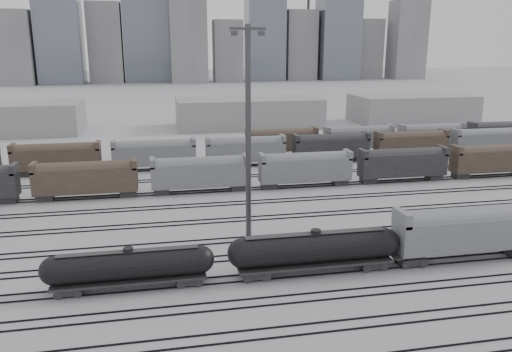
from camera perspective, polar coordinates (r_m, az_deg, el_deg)
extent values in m
plane|color=silver|center=(50.87, 7.22, -11.33)|extent=(900.00, 900.00, 0.00)
cube|color=black|center=(42.86, 11.42, -16.72)|extent=(220.00, 0.07, 0.16)
cube|color=black|center=(44.00, 10.69, -15.79)|extent=(220.00, 0.07, 0.16)
cube|color=black|center=(46.89, 9.06, -13.68)|extent=(220.00, 0.07, 0.16)
cube|color=black|center=(48.07, 8.46, -12.90)|extent=(220.00, 0.07, 0.16)
cube|color=black|center=(51.08, 7.12, -11.12)|extent=(220.00, 0.07, 0.16)
cube|color=black|center=(52.31, 6.63, -10.45)|extent=(220.00, 0.07, 0.16)
cube|color=black|center=(55.41, 5.51, -8.94)|extent=(220.00, 0.07, 0.16)
cube|color=black|center=(56.67, 5.09, -8.37)|extent=(220.00, 0.07, 0.16)
cube|color=black|center=(59.84, 4.15, -7.07)|extent=(220.00, 0.07, 0.16)
cube|color=black|center=(61.13, 3.79, -6.59)|extent=(220.00, 0.07, 0.16)
cube|color=black|center=(66.18, 2.57, -4.88)|extent=(220.00, 0.07, 0.16)
cube|color=black|center=(67.50, 2.28, -4.48)|extent=(220.00, 0.07, 0.16)
cube|color=black|center=(72.65, 1.27, -3.07)|extent=(220.00, 0.07, 0.16)
cube|color=black|center=(73.98, 1.03, -2.74)|extent=(220.00, 0.07, 0.16)
cube|color=black|center=(79.20, 0.19, -1.56)|extent=(220.00, 0.07, 0.16)
cube|color=black|center=(80.55, -0.01, -1.28)|extent=(220.00, 0.07, 0.16)
cube|color=black|center=(86.78, -0.84, -0.11)|extent=(220.00, 0.07, 0.16)
cube|color=black|center=(88.14, -1.00, 0.12)|extent=(220.00, 0.07, 0.16)
cube|color=black|center=(94.42, -1.70, 1.10)|extent=(220.00, 0.07, 0.16)
cube|color=black|center=(95.80, -1.84, 1.30)|extent=(220.00, 0.07, 0.16)
cube|color=black|center=(102.12, -2.43, 2.13)|extent=(220.00, 0.07, 0.16)
cube|color=black|center=(103.51, -2.55, 2.30)|extent=(220.00, 0.07, 0.16)
cube|color=black|center=(50.12, -20.57, -11.99)|extent=(2.38, 1.92, 0.64)
cube|color=black|center=(49.37, -7.65, -11.54)|extent=(2.38, 1.92, 0.64)
cube|color=black|center=(49.25, -14.19, -11.36)|extent=(14.20, 2.47, 0.23)
cylinder|color=black|center=(48.63, -14.30, -9.81)|extent=(13.28, 2.66, 2.66)
sphere|color=black|center=(49.54, -22.09, -10.00)|extent=(2.66, 2.66, 2.66)
sphere|color=black|center=(48.62, -6.36, -9.42)|extent=(2.66, 2.66, 2.66)
cylinder|color=black|center=(48.06, -14.41, -8.21)|extent=(0.92, 0.92, 0.46)
cube|color=black|center=(48.09, -14.40, -8.31)|extent=(12.83, 0.82, 0.05)
cube|color=black|center=(50.05, -0.08, -10.95)|extent=(2.65, 2.14, 0.71)
cube|color=black|center=(53.52, 13.07, -9.59)|extent=(2.65, 2.14, 0.71)
cube|color=black|center=(51.24, 6.75, -9.80)|extent=(15.79, 2.75, 0.25)
cylinder|color=black|center=(50.59, 6.80, -8.12)|extent=(14.77, 2.95, 2.95)
sphere|color=black|center=(48.95, -1.56, -8.81)|extent=(2.95, 2.95, 2.95)
sphere|color=black|center=(53.20, 14.46, -7.33)|extent=(2.95, 2.95, 2.95)
cylinder|color=black|center=(49.98, 6.86, -6.39)|extent=(1.02, 1.02, 0.51)
cube|color=black|center=(50.02, 6.85, -6.50)|extent=(14.26, 0.92, 0.06)
cube|color=black|center=(55.32, 17.20, -9.03)|extent=(2.76, 2.23, 0.74)
cube|color=gray|center=(57.61, 23.01, -5.94)|extent=(15.91, 3.18, 3.39)
cylinder|color=gray|center=(57.20, 23.13, -4.75)|extent=(14.42, 3.08, 3.08)
cube|color=gray|center=(53.11, 16.35, -4.63)|extent=(0.74, 3.18, 1.48)
cone|color=black|center=(58.33, 22.81, -7.85)|extent=(2.55, 2.55, 0.95)
cylinder|color=#3B3B3E|center=(56.07, -0.89, 4.42)|extent=(0.63, 0.63, 24.46)
cube|color=#3B3B3E|center=(55.21, -0.94, 16.49)|extent=(3.91, 0.29, 0.29)
cube|color=#3B3B3E|center=(54.95, -2.51, 15.98)|extent=(0.68, 0.49, 0.49)
cube|color=#3B3B3E|center=(55.47, 0.61, 15.98)|extent=(0.68, 0.49, 0.49)
cube|color=brown|center=(78.56, -18.86, -0.44)|extent=(15.00, 3.00, 5.60)
cube|color=gray|center=(77.98, -6.41, 0.16)|extent=(15.00, 3.00, 5.60)
cube|color=gray|center=(81.05, 5.65, 0.74)|extent=(15.00, 3.00, 5.60)
cube|color=black|center=(87.38, 16.40, 1.22)|extent=(15.00, 3.00, 5.60)
cube|color=brown|center=(96.33, 25.43, 1.60)|extent=(15.00, 3.00, 5.60)
cube|color=brown|center=(95.09, -21.82, 1.82)|extent=(15.00, 3.00, 5.60)
cube|color=gray|center=(93.35, -11.53, 2.36)|extent=(15.00, 3.00, 5.60)
cube|color=gray|center=(94.68, -1.19, 2.83)|extent=(15.00, 3.00, 5.60)
cube|color=black|center=(98.95, 8.57, 3.18)|extent=(15.00, 3.00, 5.60)
cube|color=brown|center=(105.82, 17.30, 3.42)|extent=(15.00, 3.00, 5.60)
cube|color=gray|center=(114.81, 24.82, 3.57)|extent=(15.00, 3.00, 5.60)
cube|color=brown|center=(104.19, 2.95, 3.90)|extent=(15.00, 3.00, 5.60)
cube|color=gray|center=(109.49, 11.64, 4.15)|extent=(15.00, 3.00, 5.60)
cube|color=gray|center=(117.05, 19.37, 4.28)|extent=(15.00, 3.00, 5.60)
cube|color=black|center=(126.45, 26.06, 4.34)|extent=(15.00, 3.00, 5.60)
cube|color=#949497|center=(141.69, -0.87, 7.27)|extent=(40.00, 18.00, 8.00)
cube|color=#949497|center=(158.31, 17.40, 7.39)|extent=(35.00, 18.00, 8.00)
cube|color=gray|center=(333.10, -25.69, 13.05)|extent=(22.00, 17.60, 42.00)
cube|color=slate|center=(328.46, -21.67, 16.77)|extent=(25.00, 20.00, 80.00)
cube|color=gray|center=(324.72, -16.93, 14.36)|extent=(20.00, 16.00, 48.00)
cube|color=slate|center=(324.34, -12.61, 18.79)|extent=(28.00, 22.40, 95.00)
cube|color=gray|center=(324.01, -7.84, 15.90)|extent=(22.00, 17.60, 60.00)
cube|color=gray|center=(326.42, -3.26, 14.06)|extent=(18.00, 14.40, 38.00)
cube|color=slate|center=(331.06, 1.19, 17.03)|extent=(24.00, 19.20, 72.00)
cube|color=gray|center=(336.93, 5.47, 14.63)|extent=(20.00, 16.00, 45.00)
cube|color=slate|center=(345.50, 9.75, 18.07)|extent=(26.00, 20.80, 88.00)
cube|color=gray|center=(354.28, 13.48, 13.90)|extent=(18.00, 14.40, 40.00)
cube|color=gray|center=(365.23, 17.23, 14.61)|extent=(22.00, 17.60, 52.00)
cylinder|color=#3B3B3E|center=(349.75, -14.28, 18.78)|extent=(1.80, 1.80, 100.00)
cylinder|color=#3B3B3E|center=(364.81, 6.01, 18.94)|extent=(1.80, 1.80, 100.00)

